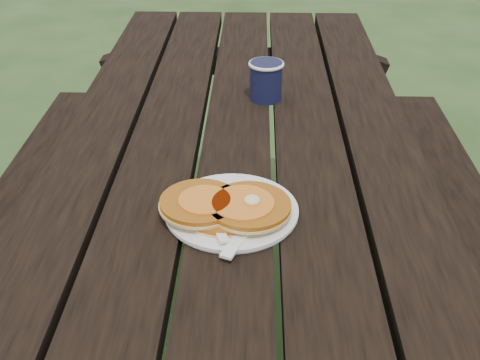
{
  "coord_description": "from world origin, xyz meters",
  "views": [
    {
      "loc": [
        0.04,
        -1.12,
        1.34
      ],
      "look_at": [
        0.01,
        -0.25,
        0.8
      ],
      "focal_mm": 45.0,
      "sensor_mm": 36.0,
      "label": 1
    }
  ],
  "objects_px": {
    "picnic_table": "(237,277)",
    "plate": "(232,211)",
    "coffee_cup": "(266,78)",
    "pancake_stack": "(226,206)"
  },
  "relations": [
    {
      "from": "coffee_cup",
      "to": "pancake_stack",
      "type": "bearing_deg",
      "value": -98.12
    },
    {
      "from": "plate",
      "to": "pancake_stack",
      "type": "height_order",
      "value": "pancake_stack"
    },
    {
      "from": "plate",
      "to": "coffee_cup",
      "type": "bearing_deg",
      "value": 82.69
    },
    {
      "from": "coffee_cup",
      "to": "picnic_table",
      "type": "bearing_deg",
      "value": -107.31
    },
    {
      "from": "plate",
      "to": "coffee_cup",
      "type": "xyz_separation_m",
      "value": [
        0.06,
        0.47,
        0.05
      ]
    },
    {
      "from": "pancake_stack",
      "to": "coffee_cup",
      "type": "relative_size",
      "value": 2.4
    },
    {
      "from": "picnic_table",
      "to": "pancake_stack",
      "type": "height_order",
      "value": "pancake_stack"
    },
    {
      "from": "plate",
      "to": "pancake_stack",
      "type": "relative_size",
      "value": 1.0
    },
    {
      "from": "picnic_table",
      "to": "pancake_stack",
      "type": "bearing_deg",
      "value": -91.56
    },
    {
      "from": "picnic_table",
      "to": "plate",
      "type": "xyz_separation_m",
      "value": [
        0.0,
        -0.28,
        0.39
      ]
    }
  ]
}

